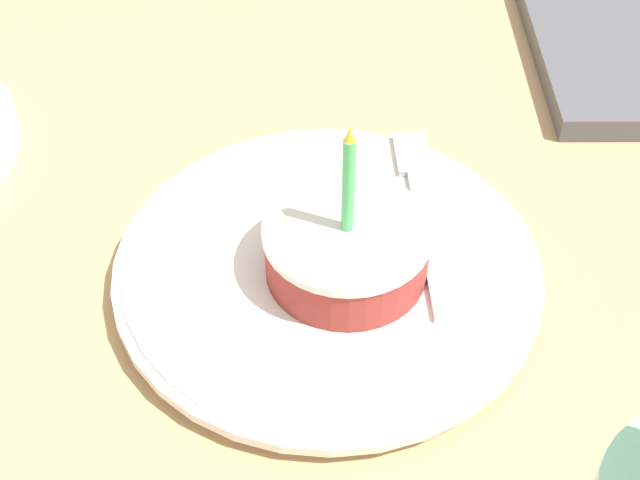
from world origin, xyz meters
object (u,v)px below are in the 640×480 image
object	(u,v)px
plate	(320,269)
fork	(414,204)
marble_board	(630,50)
cake_slice	(339,249)

from	to	relation	value
plate	fork	size ratio (longest dim) A/B	1.54
marble_board	plate	bearing A→B (deg)	133.68
fork	marble_board	bearing A→B (deg)	-44.72
cake_slice	marble_board	xyz separation A→B (m)	(0.26, -0.25, -0.03)
plate	fork	bearing A→B (deg)	-51.91
marble_board	fork	bearing A→B (deg)	135.28
cake_slice	marble_board	world-z (taller)	cake_slice
plate	marble_board	xyz separation A→B (m)	(0.25, -0.26, -0.00)
cake_slice	marble_board	distance (m)	0.36
plate	marble_board	distance (m)	0.37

